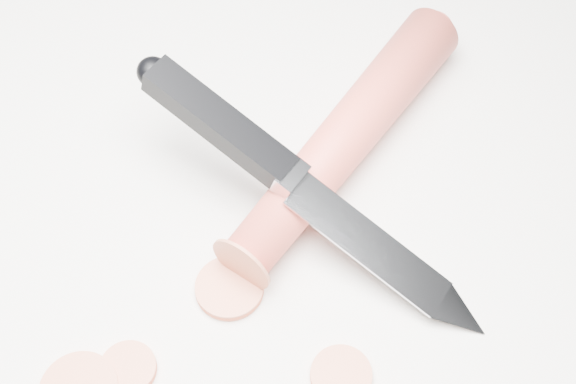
% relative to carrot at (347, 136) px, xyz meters
% --- Properties ---
extents(ground, '(2.40, 2.40, 0.00)m').
position_rel_carrot_xyz_m(ground, '(-0.01, -0.11, -0.02)').
color(ground, silver).
rests_on(ground, ground).
extents(carrot, '(0.09, 0.22, 0.03)m').
position_rel_carrot_xyz_m(carrot, '(0.00, 0.00, 0.00)').
color(carrot, '#DC4436').
rests_on(carrot, ground).
extents(carrot_slice_1, '(0.03, 0.03, 0.01)m').
position_rel_carrot_xyz_m(carrot_slice_1, '(-0.06, -0.18, -0.02)').
color(carrot_slice_1, '#CF6948').
rests_on(carrot_slice_1, ground).
extents(carrot_slice_2, '(0.03, 0.03, 0.01)m').
position_rel_carrot_xyz_m(carrot_slice_2, '(0.04, -0.14, -0.02)').
color(carrot_slice_2, '#CF6948').
rests_on(carrot_slice_2, ground).
extents(carrot_slice_5, '(0.04, 0.04, 0.01)m').
position_rel_carrot_xyz_m(carrot_slice_5, '(-0.03, -0.11, -0.02)').
color(carrot_slice_5, '#CF6948').
rests_on(carrot_slice_5, ground).
extents(kitchen_knife, '(0.24, 0.09, 0.08)m').
position_rel_carrot_xyz_m(kitchen_knife, '(-0.00, -0.06, 0.02)').
color(kitchen_knife, '#BBBDC2').
rests_on(kitchen_knife, ground).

